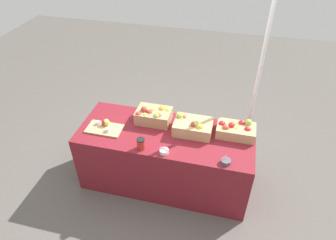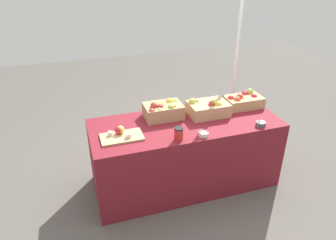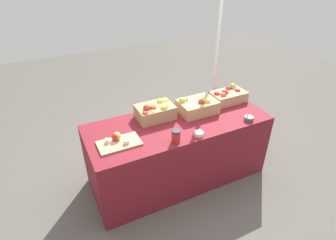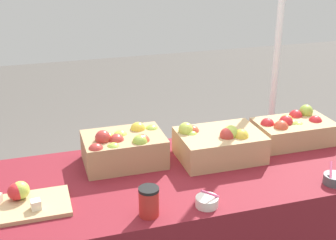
% 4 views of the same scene
% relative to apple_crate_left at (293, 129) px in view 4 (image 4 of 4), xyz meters
% --- Properties ---
extents(table, '(1.90, 0.76, 0.74)m').
position_rel_apple_crate_left_xyz_m(table, '(-0.73, -0.15, -0.44)').
color(table, maroon).
rests_on(table, ground_plane).
extents(apple_crate_left, '(0.40, 0.24, 0.17)m').
position_rel_apple_crate_left_xyz_m(apple_crate_left, '(0.00, 0.00, 0.00)').
color(apple_crate_left, tan).
rests_on(apple_crate_left, table).
extents(apple_crate_middle, '(0.40, 0.28, 0.19)m').
position_rel_apple_crate_left_xyz_m(apple_crate_middle, '(-0.45, -0.06, 0.01)').
color(apple_crate_middle, tan).
rests_on(apple_crate_middle, table).
extents(apple_crate_right, '(0.38, 0.26, 0.19)m').
position_rel_apple_crate_left_xyz_m(apple_crate_right, '(-0.91, 0.02, 0.02)').
color(apple_crate_right, tan).
rests_on(apple_crate_right, table).
extents(cutting_board_front, '(0.39, 0.22, 0.09)m').
position_rel_apple_crate_left_xyz_m(cutting_board_front, '(-1.39, -0.23, -0.05)').
color(cutting_board_front, tan).
rests_on(cutting_board_front, table).
extents(sample_bowl_near, '(0.10, 0.09, 0.10)m').
position_rel_apple_crate_left_xyz_m(sample_bowl_near, '(-0.67, -0.45, -0.05)').
color(sample_bowl_near, silver).
rests_on(sample_bowl_near, table).
extents(sample_bowl_mid, '(0.09, 0.09, 0.09)m').
position_rel_apple_crate_left_xyz_m(sample_bowl_mid, '(-0.06, -0.45, -0.05)').
color(sample_bowl_mid, '#4C4C51').
rests_on(sample_bowl_mid, table).
extents(coffee_cup, '(0.08, 0.08, 0.12)m').
position_rel_apple_crate_left_xyz_m(coffee_cup, '(-0.91, -0.44, -0.01)').
color(coffee_cup, red).
rests_on(coffee_cup, table).
extents(tent_pole, '(0.04, 0.04, 2.20)m').
position_rel_apple_crate_left_xyz_m(tent_pole, '(0.16, 0.50, 0.29)').
color(tent_pole, white).
rests_on(tent_pole, ground_plane).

